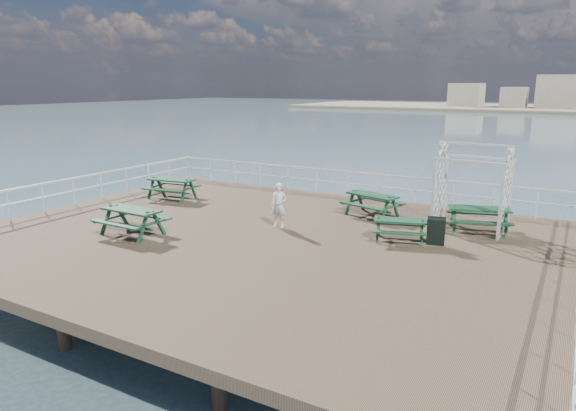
% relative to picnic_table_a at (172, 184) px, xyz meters
% --- Properties ---
extents(ground, '(18.00, 14.00, 0.30)m').
position_rel_picnic_table_a_xyz_m(ground, '(6.23, -2.78, -0.76)').
color(ground, brown).
rests_on(ground, ground).
extents(railing, '(17.77, 13.76, 1.10)m').
position_rel_picnic_table_a_xyz_m(railing, '(6.16, -0.21, 0.27)').
color(railing, silver).
rests_on(railing, ground).
extents(picnic_table_a, '(2.15, 1.82, 0.95)m').
position_rel_picnic_table_a_xyz_m(picnic_table_a, '(0.00, 0.00, 0.00)').
color(picnic_table_a, '#153B1F').
rests_on(picnic_table_a, ground).
extents(picnic_table_b, '(2.22, 1.96, 0.92)m').
position_rel_picnic_table_a_xyz_m(picnic_table_b, '(8.37, 1.41, -0.02)').
color(picnic_table_b, '#153B1F').
rests_on(picnic_table_b, ground).
extents(picnic_table_c, '(2.26, 2.02, 0.92)m').
position_rel_picnic_table_a_xyz_m(picnic_table_c, '(12.13, 1.17, -0.02)').
color(picnic_table_c, '#153B1F').
rests_on(picnic_table_c, ground).
extents(picnic_table_d, '(2.02, 1.65, 0.96)m').
position_rel_picnic_table_a_xyz_m(picnic_table_d, '(2.60, -4.68, 0.01)').
color(picnic_table_d, '#153B1F').
rests_on(picnic_table_d, ground).
extents(picnic_table_e, '(1.87, 1.67, 0.77)m').
position_rel_picnic_table_a_xyz_m(picnic_table_e, '(10.21, -1.06, -0.12)').
color(picnic_table_e, '#153B1F').
rests_on(picnic_table_e, ground).
extents(trellis_arbor, '(2.42, 1.44, 2.88)m').
position_rel_picnic_table_a_xyz_m(trellis_arbor, '(11.82, 1.22, 0.67)').
color(trellis_arbor, silver).
rests_on(trellis_arbor, ground).
extents(sandwich_board, '(0.60, 0.49, 0.87)m').
position_rel_picnic_table_a_xyz_m(sandwich_board, '(11.29, -0.98, -0.19)').
color(sandwich_board, black).
rests_on(sandwich_board, ground).
extents(person, '(0.60, 0.45, 1.51)m').
position_rel_picnic_table_a_xyz_m(person, '(6.21, -1.59, 0.15)').
color(person, white).
rests_on(person, ground).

